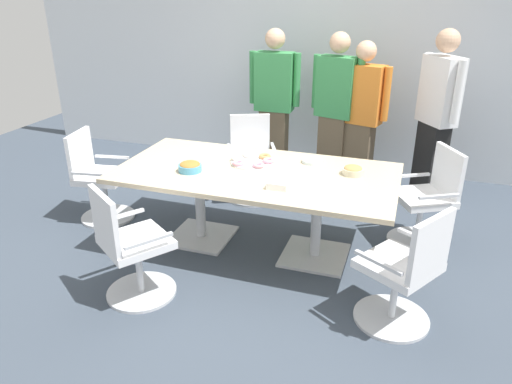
{
  "coord_description": "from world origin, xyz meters",
  "views": [
    {
      "loc": [
        1.23,
        -3.66,
        2.25
      ],
      "look_at": [
        0.0,
        0.0,
        0.55
      ],
      "focal_mm": 33.64,
      "sensor_mm": 36.0,
      "label": 1
    }
  ],
  "objects_px": {
    "office_chair_4": "(404,275)",
    "snack_bowl_cookies": "(353,170)",
    "person_standing_1": "(336,109)",
    "plate_stack": "(312,161)",
    "office_chair_1": "(251,162)",
    "napkin_pile": "(279,184)",
    "person_standing_3": "(437,115)",
    "office_chair_3": "(130,250)",
    "person_standing_2": "(361,116)",
    "snack_bowl_pretzels": "(190,167)",
    "office_chair_2": "(99,181)",
    "office_chair_0": "(427,203)",
    "person_standing_0": "(274,103)",
    "donut_platter": "(252,161)",
    "conference_table": "(256,184)"
  },
  "relations": [
    {
      "from": "person_standing_1",
      "to": "person_standing_3",
      "type": "height_order",
      "value": "person_standing_3"
    },
    {
      "from": "office_chair_1",
      "to": "office_chair_2",
      "type": "relative_size",
      "value": 1.0
    },
    {
      "from": "office_chair_4",
      "to": "person_standing_0",
      "type": "height_order",
      "value": "person_standing_0"
    },
    {
      "from": "donut_platter",
      "to": "snack_bowl_pretzels",
      "type": "bearing_deg",
      "value": -139.52
    },
    {
      "from": "person_standing_2",
      "to": "snack_bowl_pretzels",
      "type": "relative_size",
      "value": 8.38
    },
    {
      "from": "snack_bowl_cookies",
      "to": "plate_stack",
      "type": "bearing_deg",
      "value": 155.37
    },
    {
      "from": "person_standing_3",
      "to": "snack_bowl_cookies",
      "type": "height_order",
      "value": "person_standing_3"
    },
    {
      "from": "office_chair_1",
      "to": "person_standing_3",
      "type": "bearing_deg",
      "value": 172.95
    },
    {
      "from": "office_chair_0",
      "to": "office_chair_1",
      "type": "height_order",
      "value": "same"
    },
    {
      "from": "office_chair_2",
      "to": "person_standing_3",
      "type": "distance_m",
      "value": 3.56
    },
    {
      "from": "person_standing_1",
      "to": "napkin_pile",
      "type": "relative_size",
      "value": 10.73
    },
    {
      "from": "person_standing_0",
      "to": "snack_bowl_cookies",
      "type": "xyz_separation_m",
      "value": [
        1.16,
        -1.55,
        -0.14
      ]
    },
    {
      "from": "person_standing_2",
      "to": "office_chair_3",
      "type": "bearing_deg",
      "value": 78.77
    },
    {
      "from": "person_standing_0",
      "to": "donut_platter",
      "type": "height_order",
      "value": "person_standing_0"
    },
    {
      "from": "office_chair_4",
      "to": "snack_bowl_cookies",
      "type": "bearing_deg",
      "value": 61.05
    },
    {
      "from": "office_chair_1",
      "to": "office_chair_4",
      "type": "relative_size",
      "value": 1.0
    },
    {
      "from": "office_chair_4",
      "to": "office_chair_1",
      "type": "bearing_deg",
      "value": 75.56
    },
    {
      "from": "conference_table",
      "to": "snack_bowl_pretzels",
      "type": "relative_size",
      "value": 11.93
    },
    {
      "from": "person_standing_3",
      "to": "plate_stack",
      "type": "xyz_separation_m",
      "value": [
        -1.04,
        -1.26,
        -0.2
      ]
    },
    {
      "from": "snack_bowl_pretzels",
      "to": "plate_stack",
      "type": "height_order",
      "value": "snack_bowl_pretzels"
    },
    {
      "from": "snack_bowl_cookies",
      "to": "napkin_pile",
      "type": "bearing_deg",
      "value": -138.0
    },
    {
      "from": "office_chair_0",
      "to": "person_standing_0",
      "type": "height_order",
      "value": "person_standing_0"
    },
    {
      "from": "conference_table",
      "to": "office_chair_1",
      "type": "height_order",
      "value": "office_chair_1"
    },
    {
      "from": "snack_bowl_cookies",
      "to": "napkin_pile",
      "type": "relative_size",
      "value": 1.07
    },
    {
      "from": "office_chair_1",
      "to": "snack_bowl_pretzels",
      "type": "relative_size",
      "value": 4.52
    },
    {
      "from": "person_standing_2",
      "to": "snack_bowl_cookies",
      "type": "height_order",
      "value": "person_standing_2"
    },
    {
      "from": "office_chair_1",
      "to": "plate_stack",
      "type": "relative_size",
      "value": 4.93
    },
    {
      "from": "person_standing_3",
      "to": "office_chair_3",
      "type": "bearing_deg",
      "value": 105.29
    },
    {
      "from": "office_chair_1",
      "to": "person_standing_2",
      "type": "distance_m",
      "value": 1.32
    },
    {
      "from": "office_chair_4",
      "to": "person_standing_2",
      "type": "relative_size",
      "value": 0.54
    },
    {
      "from": "office_chair_0",
      "to": "office_chair_3",
      "type": "xyz_separation_m",
      "value": [
        -2.1,
        -1.6,
        0.0
      ]
    },
    {
      "from": "office_chair_1",
      "to": "person_standing_1",
      "type": "xyz_separation_m",
      "value": [
        0.8,
        0.63,
        0.52
      ]
    },
    {
      "from": "office_chair_1",
      "to": "person_standing_2",
      "type": "bearing_deg",
      "value": -175.46
    },
    {
      "from": "donut_platter",
      "to": "person_standing_0",
      "type": "bearing_deg",
      "value": 99.52
    },
    {
      "from": "conference_table",
      "to": "office_chair_0",
      "type": "height_order",
      "value": "office_chair_0"
    },
    {
      "from": "office_chair_4",
      "to": "office_chair_3",
      "type": "bearing_deg",
      "value": 130.39
    },
    {
      "from": "napkin_pile",
      "to": "person_standing_1",
      "type": "bearing_deg",
      "value": 87.32
    },
    {
      "from": "office_chair_1",
      "to": "office_chair_3",
      "type": "bearing_deg",
      "value": 60.07
    },
    {
      "from": "office_chair_1",
      "to": "office_chair_2",
      "type": "distance_m",
      "value": 1.63
    },
    {
      "from": "office_chair_2",
      "to": "office_chair_0",
      "type": "bearing_deg",
      "value": 89.84
    },
    {
      "from": "person_standing_1",
      "to": "plate_stack",
      "type": "xyz_separation_m",
      "value": [
        0.04,
        -1.34,
        -0.16
      ]
    },
    {
      "from": "office_chair_4",
      "to": "person_standing_1",
      "type": "height_order",
      "value": "person_standing_1"
    },
    {
      "from": "napkin_pile",
      "to": "person_standing_3",
      "type": "bearing_deg",
      "value": 58.48
    },
    {
      "from": "conference_table",
      "to": "plate_stack",
      "type": "bearing_deg",
      "value": 40.83
    },
    {
      "from": "office_chair_1",
      "to": "person_standing_2",
      "type": "relative_size",
      "value": 0.54
    },
    {
      "from": "person_standing_1",
      "to": "plate_stack",
      "type": "distance_m",
      "value": 1.35
    },
    {
      "from": "snack_bowl_pretzels",
      "to": "plate_stack",
      "type": "xyz_separation_m",
      "value": [
        0.95,
        0.55,
        -0.03
      ]
    },
    {
      "from": "office_chair_3",
      "to": "person_standing_2",
      "type": "bearing_deg",
      "value": 98.39
    },
    {
      "from": "snack_bowl_pretzels",
      "to": "napkin_pile",
      "type": "relative_size",
      "value": 1.23
    },
    {
      "from": "donut_platter",
      "to": "plate_stack",
      "type": "distance_m",
      "value": 0.54
    }
  ]
}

